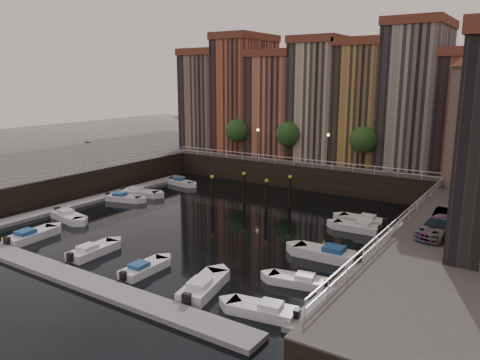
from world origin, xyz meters
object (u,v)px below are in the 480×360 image
Objects in this scene: car_a at (476,187)px; car_b at (445,221)px; corner_tower at (473,116)px; boat_left_2 at (123,198)px; boat_left_3 at (140,193)px; car_c at (439,228)px; boat_left_1 at (68,217)px; mooring_pilings at (253,192)px; gangway at (424,204)px.

car_b is (-0.38, -12.70, -0.07)m from car_a.
boat_left_2 is at bearing -156.32° from corner_tower.
car_c is at bearing -24.06° from boat_left_3.
boat_left_1 is 34.13m from car_b.
corner_tower reaches higher than car_b.
corner_tower is 16.78m from car_b.
car_a reaches higher than mooring_pilings.
boat_left_3 reaches higher than boat_left_1.
mooring_pilings is 1.73× the size of car_b.
corner_tower reaches higher than boat_left_1.
gangway is (-2.90, -4.50, -8.28)m from corner_tower.
boat_left_3 is (-30.59, -7.44, -1.54)m from gangway.
boat_left_3 is 36.05m from car_a.
car_b is (20.55, -6.89, 2.06)m from mooring_pilings.
gangway is 17.31m from mooring_pilings.
car_b reaches higher than boat_left_2.
corner_tower is at bearing 57.20° from gangway.
car_b is (3.72, -10.95, 1.79)m from gangway.
boat_left_1 is (-12.62, -14.25, -1.29)m from mooring_pilings.
car_b is at bearing -16.87° from boat_left_2.
car_b reaches higher than gangway.
corner_tower reaches higher than car_a.
gangway is 31.52m from boat_left_3.
car_b is (33.16, 7.36, 3.35)m from boat_left_1.
gangway is 13.42m from car_c.
corner_tower is 2.80× the size of boat_left_3.
mooring_pilings is (-16.82, -4.07, -0.27)m from gangway.
boat_left_2 is 2.69m from boat_left_3.
mooring_pilings is at bearing 8.48° from boat_left_2.
car_c is (34.25, -5.35, 3.30)m from boat_left_3.
boat_left_3 is 1.06× the size of car_c.
boat_left_2 is 34.39m from car_c.
gangway is at bearing -1.51° from boat_left_3.
gangway is 1.82× the size of car_a.
corner_tower is 7.08m from car_a.
boat_left_3 is 34.82m from car_c.
boat_left_2 is at bearing 106.81° from boat_left_1.
mooring_pilings is 1.55× the size of boat_left_1.
corner_tower is 37.75m from boat_left_2.
boat_left_3 is at bearing 176.28° from car_b.
mooring_pilings reaches higher than boat_left_1.
corner_tower is 3.02× the size of car_a.
car_a is (34.57, 11.88, 3.44)m from boat_left_2.
car_a is (33.54, 20.06, 3.42)m from boat_left_1.
car_a is at bearing 90.41° from car_b.
boat_left_2 is (-30.47, -10.13, -1.58)m from gangway.
mooring_pilings is 1.63× the size of car_a.
gangway is at bearing 110.89° from car_b.
boat_left_3 is at bearing -166.21° from mooring_pilings.
corner_tower is 36.89m from boat_left_3.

